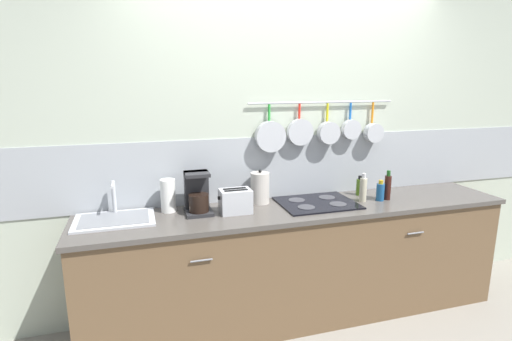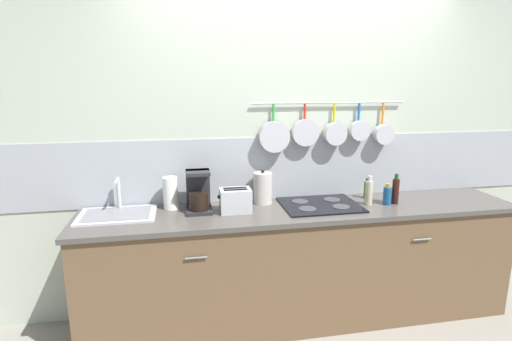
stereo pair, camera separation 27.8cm
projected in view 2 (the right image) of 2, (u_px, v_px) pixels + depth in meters
ground_plane at (300, 317)px, 3.12m from camera, size 12.00×12.00×0.00m
wall_back at (292, 150)px, 3.15m from camera, size 7.20×0.15×2.60m
cabinet_base at (302, 267)px, 3.02m from camera, size 3.19×0.56×0.86m
countertop at (303, 211)px, 2.92m from camera, size 3.23×0.58×0.03m
sink_basin at (117, 213)px, 2.76m from camera, size 0.52×0.37×0.24m
paper_towel_roll at (170, 193)px, 2.89m from camera, size 0.11×0.11×0.24m
coffee_maker at (198, 194)px, 2.85m from camera, size 0.19×0.22×0.29m
toaster at (235, 200)px, 2.83m from camera, size 0.24×0.15×0.17m
kettle at (263, 188)px, 3.03m from camera, size 0.14×0.14×0.26m
cooktop at (320, 205)px, 2.98m from camera, size 0.57×0.46×0.01m
bottle_dish_soap at (369, 192)px, 2.99m from camera, size 0.05×0.05×0.22m
bottle_vinegar at (367, 189)px, 3.16m from camera, size 0.06×0.06×0.16m
bottle_hot_sauce at (387, 195)px, 3.00m from camera, size 0.06×0.06×0.16m
bottle_cooking_wine at (395, 191)px, 3.01m from camera, size 0.05×0.05×0.23m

